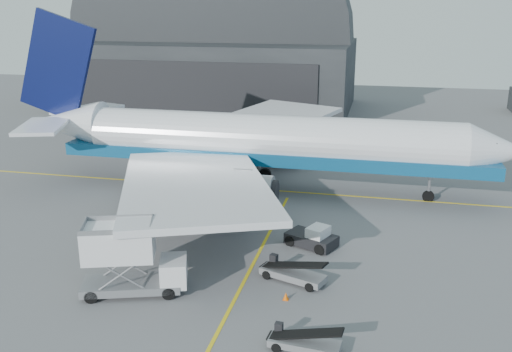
% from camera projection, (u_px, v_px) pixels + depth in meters
% --- Properties ---
extents(ground, '(200.00, 200.00, 0.00)m').
position_uv_depth(ground, '(245.00, 280.00, 40.26)').
color(ground, '#565659').
rests_on(ground, ground).
extents(taxi_lines, '(80.00, 42.12, 0.02)m').
position_uv_depth(taxi_lines, '(278.00, 217.00, 52.07)').
color(taxi_lines, yellow).
rests_on(taxi_lines, ground).
extents(hangar, '(50.00, 28.30, 28.00)m').
position_uv_depth(hangar, '(211.00, 55.00, 102.60)').
color(hangar, black).
rests_on(hangar, ground).
extents(airliner, '(52.25, 50.66, 18.34)m').
position_uv_depth(airliner, '(252.00, 141.00, 58.42)').
color(airliner, white).
rests_on(airliner, ground).
extents(catering_truck, '(7.43, 4.61, 4.80)m').
position_uv_depth(catering_truck, '(129.00, 260.00, 37.87)').
color(catering_truck, slate).
rests_on(catering_truck, ground).
extents(pushback_tug, '(4.49, 3.60, 1.82)m').
position_uv_depth(pushback_tug, '(313.00, 238.00, 45.67)').
color(pushback_tug, black).
rests_on(pushback_tug, ground).
extents(belt_loader_a, '(4.37, 1.84, 1.64)m').
position_uv_depth(belt_loader_a, '(304.00, 342.00, 32.11)').
color(belt_loader_a, slate).
rests_on(belt_loader_a, ground).
extents(belt_loader_b, '(5.04, 3.06, 1.90)m').
position_uv_depth(belt_loader_b, '(292.00, 273.00, 40.07)').
color(belt_loader_b, slate).
rests_on(belt_loader_b, ground).
extents(traffic_cone, '(0.37, 0.37, 0.54)m').
position_uv_depth(traffic_cone, '(286.00, 296.00, 37.59)').
color(traffic_cone, '#E95C07').
rests_on(traffic_cone, ground).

